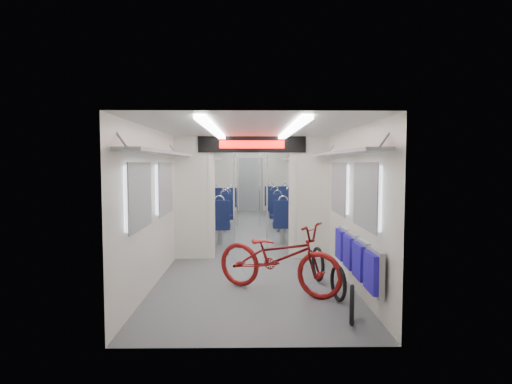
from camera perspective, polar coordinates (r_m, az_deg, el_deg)
The scene contains 14 objects.
carriage at distance 9.81m, azimuth -0.60°, elevation 2.10°, with size 12.00×12.02×2.31m.
bicycle at distance 6.03m, azimuth 2.95°, elevation -8.66°, with size 0.66×1.89×0.99m, color maroon.
flip_bench at distance 5.84m, azimuth 13.15°, elevation -8.34°, with size 0.12×2.11×0.52m.
bike_hoop_a at distance 5.06m, azimuth 12.67°, elevation -14.72°, with size 0.45×0.45×0.05m, color black.
bike_hoop_b at distance 5.81m, azimuth 10.91°, elevation -12.06°, with size 0.48×0.48×0.05m, color black.
bike_hoop_c at distance 6.69m, azimuth 8.25°, elevation -9.70°, with size 0.53×0.53×0.05m, color black.
seat_bay_near_left at distance 10.34m, azimuth -5.80°, elevation -3.11°, with size 0.92×2.12×1.12m.
seat_bay_near_right at distance 10.52m, azimuth 4.50°, elevation -3.05°, with size 0.90×2.04×1.09m.
seat_bay_far_left at distance 13.47m, azimuth -4.64°, elevation -1.54°, with size 0.90×2.02×1.08m.
seat_bay_far_right at distance 13.91m, azimuth 3.19°, elevation -1.32°, with size 0.92×2.11×1.11m.
stanchion_near_left at distance 8.88m, azimuth -2.96°, elevation -0.36°, with size 0.04×0.04×2.30m, color silver.
stanchion_near_right at distance 8.85m, azimuth 1.48°, elevation -0.37°, with size 0.04×0.04×2.30m, color silver.
stanchion_far_left at distance 12.10m, azimuth -2.53°, elevation 0.77°, with size 0.04×0.04×2.30m, color silver.
stanchion_far_right at distance 12.08m, azimuth 0.50°, elevation 0.77°, with size 0.05×0.05×2.30m, color silver.
Camera 1 is at (-0.04, -10.07, 1.80)m, focal length 30.00 mm.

